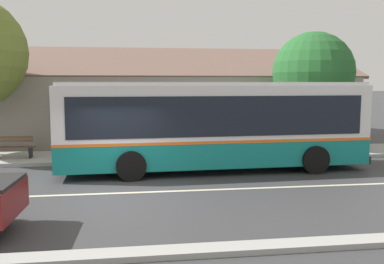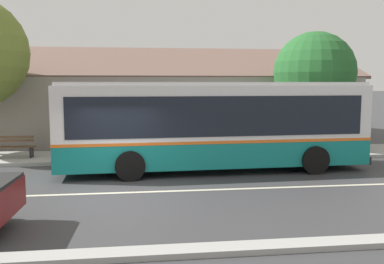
% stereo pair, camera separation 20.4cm
% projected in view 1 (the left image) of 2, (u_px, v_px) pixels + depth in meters
% --- Properties ---
extents(ground_plane, '(300.00, 300.00, 0.00)m').
position_uv_depth(ground_plane, '(120.00, 193.00, 12.52)').
color(ground_plane, '#38383A').
extents(sidewalk_far, '(60.00, 3.00, 0.15)m').
position_uv_depth(sidewalk_far, '(123.00, 156.00, 18.41)').
color(sidewalk_far, '#9E9E99').
rests_on(sidewalk_far, ground).
extents(curb_near, '(60.00, 0.50, 0.12)m').
position_uv_depth(curb_near, '(113.00, 256.00, 7.84)').
color(curb_near, '#9E9E99').
rests_on(curb_near, ground).
extents(lane_divider_stripe, '(60.00, 0.16, 0.01)m').
position_uv_depth(lane_divider_stripe, '(119.00, 193.00, 12.52)').
color(lane_divider_stripe, beige).
rests_on(lane_divider_stripe, ground).
extents(community_building, '(25.49, 10.47, 6.34)m').
position_uv_depth(community_building, '(125.00, 105.00, 25.88)').
color(community_building, gray).
rests_on(community_building, ground).
extents(transit_bus, '(11.26, 3.05, 3.25)m').
position_uv_depth(transit_bus, '(214.00, 123.00, 15.65)').
color(transit_bus, '#147F7A').
rests_on(transit_bus, ground).
extents(bench_by_building, '(1.74, 0.51, 0.94)m').
position_uv_depth(bench_by_building, '(12.00, 148.00, 17.40)').
color(bench_by_building, brown).
rests_on(bench_by_building, sidewalk_far).
extents(street_tree_primary, '(3.94, 3.81, 5.60)m').
position_uv_depth(street_tree_primary, '(316.00, 76.00, 20.24)').
color(street_tree_primary, '#4C3828').
rests_on(street_tree_primary, ground).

